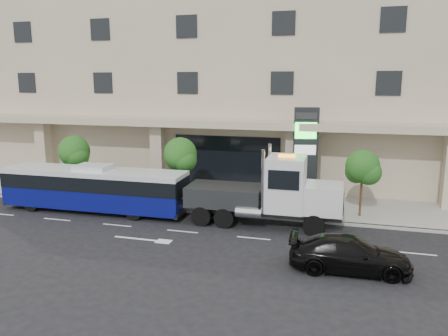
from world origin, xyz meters
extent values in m
plane|color=black|center=(0.00, 0.00, 0.00)|extent=(120.00, 120.00, 0.00)
cube|color=gray|center=(0.00, 5.00, 0.07)|extent=(120.00, 6.00, 0.15)
cube|color=gray|center=(0.00, 2.00, 0.07)|extent=(120.00, 0.30, 0.15)
cube|color=tan|center=(0.00, 15.50, 10.00)|extent=(60.00, 15.00, 20.00)
cube|color=tan|center=(0.00, 6.80, 5.20)|extent=(60.00, 2.80, 0.50)
cube|color=black|center=(0.00, 7.97, 2.15)|extent=(8.00, 0.12, 4.00)
cube|color=tan|center=(-15.00, 6.80, 2.60)|extent=(0.90, 0.90, 4.90)
cube|color=tan|center=(-5.00, 6.80, 2.60)|extent=(0.90, 0.90, 4.90)
cube|color=tan|center=(5.00, 6.80, 2.60)|extent=(0.90, 0.90, 4.90)
cylinder|color=#422B19|center=(-10.00, 3.60, 1.55)|extent=(0.14, 0.14, 2.80)
sphere|color=#1B4714|center=(-10.00, 3.60, 3.27)|extent=(2.20, 2.20, 2.20)
sphere|color=#1B4714|center=(-9.65, 3.40, 2.95)|extent=(1.65, 1.65, 1.65)
sphere|color=#1B4714|center=(-10.30, 3.80, 2.87)|extent=(1.54, 1.54, 1.54)
cylinder|color=#422B19|center=(-2.00, 3.60, 1.62)|extent=(0.14, 0.14, 2.94)
sphere|color=#1B4714|center=(-2.00, 3.60, 3.43)|extent=(2.20, 2.20, 2.20)
sphere|color=#1B4714|center=(-1.65, 3.40, 3.09)|extent=(1.65, 1.65, 1.65)
sphere|color=#1B4714|center=(-2.30, 3.80, 3.01)|extent=(1.54, 1.54, 1.54)
cylinder|color=#422B19|center=(9.50, 3.60, 1.51)|extent=(0.14, 0.14, 2.73)
sphere|color=#1B4714|center=(9.50, 3.60, 3.19)|extent=(2.00, 2.00, 2.00)
sphere|color=#1B4714|center=(9.85, 3.40, 2.88)|extent=(1.50, 1.50, 1.50)
sphere|color=#1B4714|center=(9.20, 3.80, 2.80)|extent=(1.40, 1.40, 1.40)
cylinder|color=black|center=(-10.61, -0.46, 0.49)|extent=(0.99, 0.31, 0.99)
cylinder|color=black|center=(-10.63, 1.61, 0.49)|extent=(0.99, 0.31, 0.99)
cylinder|color=black|center=(-3.50, -0.38, 0.49)|extent=(0.99, 0.31, 0.99)
cylinder|color=black|center=(-3.52, 1.69, 0.49)|extent=(0.99, 0.31, 0.99)
cube|color=#090D5F|center=(-6.67, 0.62, 0.94)|extent=(11.87, 2.60, 1.18)
cube|color=black|center=(-6.67, 0.62, 1.97)|extent=(11.87, 2.64, 0.89)
cube|color=silver|center=(-6.67, 0.62, 2.57)|extent=(11.87, 2.60, 0.30)
cube|color=silver|center=(-6.67, 0.62, 2.86)|extent=(2.19, 1.60, 0.30)
cube|color=#2D3033|center=(-12.54, 0.55, 0.44)|extent=(0.17, 2.47, 0.30)
cube|color=#2D3033|center=(-0.80, 0.68, 0.44)|extent=(0.17, 2.47, 0.30)
cube|color=#2D3033|center=(4.05, 0.83, 0.83)|extent=(8.82, 1.13, 0.41)
cube|color=silver|center=(7.42, 0.87, 1.81)|extent=(2.10, 2.40, 1.55)
cube|color=silver|center=(8.46, 0.88, 1.81)|extent=(0.10, 2.07, 1.24)
cube|color=silver|center=(5.35, 0.84, 2.54)|extent=(2.10, 2.61, 3.00)
cube|color=black|center=(6.33, 0.85, 3.00)|extent=(0.12, 2.28, 1.24)
cylinder|color=silver|center=(4.22, -0.31, 2.80)|extent=(0.19, 0.19, 3.52)
cylinder|color=silver|center=(4.20, 1.97, 2.80)|extent=(0.19, 0.19, 3.52)
cube|color=#2D3033|center=(1.83, 0.81, 1.61)|extent=(4.38, 2.53, 1.14)
cube|color=#2D3033|center=(-0.66, 0.78, 0.98)|extent=(1.66, 0.31, 0.23)
cube|color=#2D3033|center=(-1.28, 0.78, 0.57)|extent=(0.28, 1.87, 0.19)
cube|color=orange|center=(5.35, 0.84, 4.09)|extent=(0.94, 0.37, 0.15)
cylinder|color=black|center=(7.02, -0.23, 0.57)|extent=(1.14, 0.34, 1.14)
cylinder|color=black|center=(7.00, 1.95, 0.57)|extent=(1.14, 0.34, 1.14)
cylinder|color=black|center=(2.04, -0.28, 0.57)|extent=(1.14, 0.34, 1.14)
cylinder|color=black|center=(2.02, 1.90, 0.57)|extent=(1.14, 0.34, 1.14)
cylinder|color=black|center=(0.70, -0.29, 0.57)|extent=(1.14, 0.34, 1.14)
cylinder|color=black|center=(0.68, 1.89, 0.57)|extent=(1.14, 0.34, 1.14)
imported|color=black|center=(8.82, -4.31, 0.76)|extent=(5.31, 2.36, 1.52)
cube|color=black|center=(5.95, 5.81, 3.31)|extent=(1.65, 0.82, 6.33)
cube|color=#28F13C|center=(5.95, 5.52, 5.00)|extent=(1.36, 0.32, 1.05)
cube|color=silver|center=(5.95, 5.52, 3.73)|extent=(1.36, 0.32, 0.63)
cube|color=#262628|center=(5.95, 5.52, 5.95)|extent=(1.36, 0.32, 0.42)
camera|label=1|loc=(8.24, -22.99, 8.17)|focal=35.00mm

